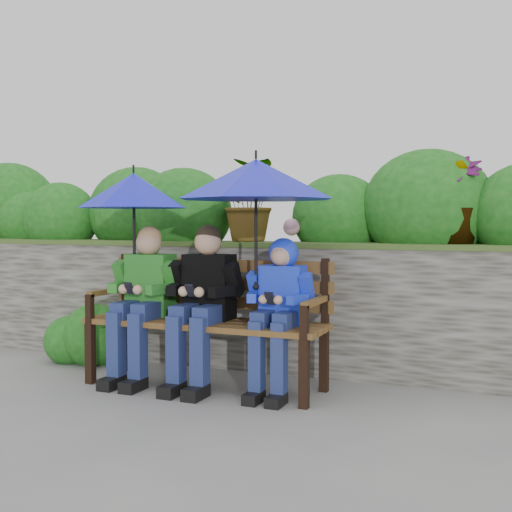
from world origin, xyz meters
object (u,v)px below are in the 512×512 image
at_px(park_bench, 209,312).
at_px(umbrella_right, 256,179).
at_px(boy_left, 143,295).
at_px(boy_middle, 203,297).
at_px(boy_right, 279,300).
at_px(umbrella_left, 134,191).

bearing_deg(park_bench, umbrella_right, -11.25).
bearing_deg(boy_left, boy_middle, -0.13).
bearing_deg(boy_right, boy_middle, -177.86).
relative_size(park_bench, boy_middle, 1.52).
bearing_deg(umbrella_left, park_bench, 4.39).
bearing_deg(boy_middle, boy_right, 2.14).
distance_m(park_bench, umbrella_right, 1.04).
xyz_separation_m(boy_left, umbrella_right, (0.91, 0.01, 0.83)).
bearing_deg(boy_middle, park_bench, 84.56).
distance_m(boy_middle, umbrella_right, 0.93).
bearing_deg(boy_middle, boy_left, 179.87).
bearing_deg(boy_right, umbrella_right, -174.99).
height_order(umbrella_left, umbrella_right, umbrella_right).
bearing_deg(umbrella_left, boy_right, -0.93).
distance_m(boy_left, boy_middle, 0.50).
xyz_separation_m(park_bench, umbrella_left, (-0.61, -0.05, 0.89)).
bearing_deg(umbrella_left, boy_middle, -3.85).
xyz_separation_m(park_bench, boy_middle, (-0.01, -0.09, 0.12)).
xyz_separation_m(umbrella_left, umbrella_right, (1.01, -0.03, 0.06)).
xyz_separation_m(boy_left, umbrella_left, (-0.10, 0.04, 0.78)).
height_order(boy_left, boy_middle, boy_middle).
relative_size(boy_right, umbrella_left, 1.18).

